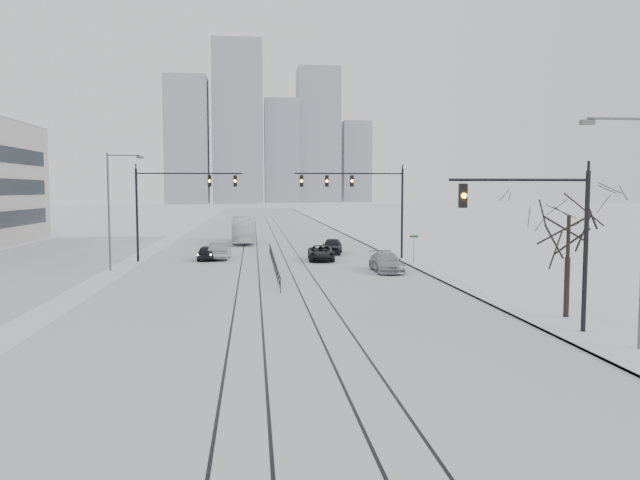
{
  "coord_description": "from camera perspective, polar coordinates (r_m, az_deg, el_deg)",
  "views": [
    {
      "loc": [
        -1.58,
        -18.85,
        6.19
      ],
      "look_at": [
        2.38,
        18.0,
        3.2
      ],
      "focal_mm": 35.0,
      "sensor_mm": 36.0,
      "label": 1
    }
  ],
  "objects": [
    {
      "name": "ground",
      "position": [
        19.91,
        -1.32,
        -13.51
      ],
      "size": [
        500.0,
        500.0,
        0.0
      ],
      "primitive_type": "plane",
      "color": "silver",
      "rests_on": "ground"
    },
    {
      "name": "road",
      "position": [
        79.11,
        -4.97,
        0.12
      ],
      "size": [
        22.0,
        260.0,
        0.02
      ],
      "primitive_type": "cube",
      "color": "silver",
      "rests_on": "ground"
    },
    {
      "name": "sidewalk_east",
      "position": [
        80.51,
        4.68,
        0.25
      ],
      "size": [
        5.0,
        260.0,
        0.16
      ],
      "primitive_type": "cube",
      "color": "white",
      "rests_on": "ground"
    },
    {
      "name": "curb",
      "position": [
        80.09,
        2.95,
        0.22
      ],
      "size": [
        0.1,
        260.0,
        0.12
      ],
      "primitive_type": "cube",
      "color": "gray",
      "rests_on": "ground"
    },
    {
      "name": "parking_strip",
      "position": [
        57.25,
        -24.88,
        -2.01
      ],
      "size": [
        14.0,
        60.0,
        0.03
      ],
      "primitive_type": "cube",
      "color": "silver",
      "rests_on": "ground"
    },
    {
      "name": "tram_rails",
      "position": [
        59.2,
        -4.58,
        -1.38
      ],
      "size": [
        5.3,
        180.0,
        0.01
      ],
      "color": "black",
      "rests_on": "ground"
    },
    {
      "name": "skyline",
      "position": [
        293.57,
        -4.89,
        9.38
      ],
      "size": [
        96.0,
        48.0,
        72.0
      ],
      "color": "#959AA4",
      "rests_on": "ground"
    },
    {
      "name": "traffic_mast_near",
      "position": [
        27.81,
        20.29,
        0.97
      ],
      "size": [
        6.1,
        0.37,
        7.0
      ],
      "color": "black",
      "rests_on": "ground"
    },
    {
      "name": "traffic_mast_ne",
      "position": [
        54.72,
        4.12,
        4.15
      ],
      "size": [
        9.6,
        0.37,
        8.0
      ],
      "color": "black",
      "rests_on": "ground"
    },
    {
      "name": "traffic_mast_nw",
      "position": [
        55.29,
        -13.38,
        3.85
      ],
      "size": [
        9.1,
        0.37,
        8.0
      ],
      "color": "black",
      "rests_on": "ground"
    },
    {
      "name": "street_light_east",
      "position": [
        26.12,
        27.02,
        1.96
      ],
      "size": [
        2.73,
        0.25,
        9.0
      ],
      "color": "#595B60",
      "rests_on": "ground"
    },
    {
      "name": "street_light_west",
      "position": [
        50.0,
        -18.43,
        3.25
      ],
      "size": [
        2.73,
        0.25,
        9.0
      ],
      "color": "#595B60",
      "rests_on": "ground"
    },
    {
      "name": "bare_tree",
      "position": [
        31.58,
        21.79,
        1.19
      ],
      "size": [
        4.4,
        4.4,
        6.1
      ],
      "color": "black",
      "rests_on": "ground"
    },
    {
      "name": "median_fence",
      "position": [
        49.21,
        -4.26,
        -2.01
      ],
      "size": [
        0.06,
        24.0,
        1.0
      ],
      "color": "black",
      "rests_on": "ground"
    },
    {
      "name": "street_sign",
      "position": [
        52.78,
        8.57,
        -0.42
      ],
      "size": [
        0.7,
        0.06,
        2.4
      ],
      "color": "#595B60",
      "rests_on": "ground"
    },
    {
      "name": "sedan_sb_inner",
      "position": [
        55.73,
        -10.23,
        -1.15
      ],
      "size": [
        1.84,
        4.01,
        1.33
      ],
      "primitive_type": "imported",
      "rotation": [
        0.0,
        0.0,
        3.07
      ],
      "color": "black",
      "rests_on": "ground"
    },
    {
      "name": "sedan_sb_outer",
      "position": [
        56.25,
        -9.12,
        -0.98
      ],
      "size": [
        1.83,
        4.72,
        1.53
      ],
      "primitive_type": "imported",
      "rotation": [
        0.0,
        0.0,
        3.1
      ],
      "color": "gray",
      "rests_on": "ground"
    },
    {
      "name": "sedan_nb_front",
      "position": [
        54.43,
        0.09,
        -1.21
      ],
      "size": [
        2.47,
        4.89,
        1.33
      ],
      "primitive_type": "imported",
      "rotation": [
        0.0,
        0.0,
        -0.06
      ],
      "color": "black",
      "rests_on": "ground"
    },
    {
      "name": "sedan_nb_right",
      "position": [
        47.24,
        6.09,
        -2.06
      ],
      "size": [
        2.05,
        5.0,
        1.45
      ],
      "primitive_type": "imported",
      "rotation": [
        0.0,
        0.0,
        0.0
      ],
      "color": "#9B9EA2",
      "rests_on": "ground"
    },
    {
      "name": "sedan_nb_far",
      "position": [
        60.09,
        1.12,
        -0.57
      ],
      "size": [
        2.63,
        4.76,
        1.53
      ],
      "primitive_type": "imported",
      "rotation": [
        0.0,
        0.0,
        -0.19
      ],
      "color": "black",
      "rests_on": "ground"
    },
    {
      "name": "box_truck",
      "position": [
        73.13,
        -7.09,
        0.91
      ],
      "size": [
        2.88,
        10.87,
        3.01
      ],
      "primitive_type": "imported",
      "rotation": [
        0.0,
        0.0,
        3.17
      ],
      "color": "white",
      "rests_on": "ground"
    }
  ]
}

